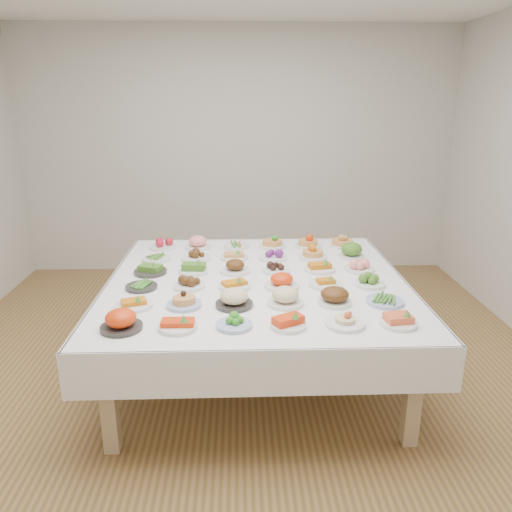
{
  "coord_description": "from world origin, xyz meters",
  "views": [
    {
      "loc": [
        0.0,
        -3.37,
        2.02
      ],
      "look_at": [
        0.13,
        0.2,
        0.88
      ],
      "focal_mm": 35.0,
      "sensor_mm": 36.0,
      "label": 1
    }
  ],
  "objects_px": {
    "display_table": "(257,288)",
    "dish_0": "(121,317)",
    "dish_18": "(150,268)",
    "dish_35": "(342,240)"
  },
  "relations": [
    {
      "from": "display_table",
      "to": "dish_0",
      "type": "relative_size",
      "value": 9.14
    },
    {
      "from": "dish_0",
      "to": "dish_18",
      "type": "height_order",
      "value": "dish_0"
    },
    {
      "from": "display_table",
      "to": "dish_18",
      "type": "relative_size",
      "value": 8.92
    },
    {
      "from": "dish_0",
      "to": "dish_35",
      "type": "xyz_separation_m",
      "value": [
        1.6,
        1.6,
        -0.01
      ]
    },
    {
      "from": "dish_18",
      "to": "dish_35",
      "type": "height_order",
      "value": "dish_35"
    },
    {
      "from": "display_table",
      "to": "dish_35",
      "type": "relative_size",
      "value": 9.66
    },
    {
      "from": "dish_35",
      "to": "display_table",
      "type": "bearing_deg",
      "value": -134.71
    },
    {
      "from": "display_table",
      "to": "dish_0",
      "type": "height_order",
      "value": "dish_0"
    },
    {
      "from": "display_table",
      "to": "dish_35",
      "type": "distance_m",
      "value": 1.13
    },
    {
      "from": "display_table",
      "to": "dish_0",
      "type": "distance_m",
      "value": 1.15
    }
  ]
}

